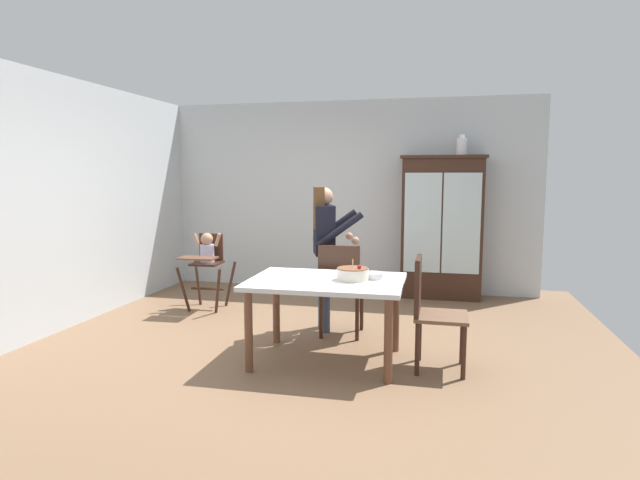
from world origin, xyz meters
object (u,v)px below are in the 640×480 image
Objects in this scene: ceramic_vase at (462,146)px; high_chair_with_toddler at (207,257)px; adult_person at (325,240)px; china_cabinet at (442,227)px; dining_table at (326,290)px; dining_chair_right_end at (429,305)px; serving_bowl at (374,276)px; birthday_cake at (353,274)px; dining_chair_far_side at (340,284)px.

ceramic_vase is 0.28× the size of high_chair_with_toddler.
ceramic_vase is 2.55m from adult_person.
ceramic_vase is (0.23, 0.00, 1.07)m from china_cabinet.
adult_person reaches higher than dining_table.
high_chair_with_toddler is at bearing 62.29° from dining_chair_right_end.
high_chair_with_toddler is at bearing 149.18° from serving_bowl.
ceramic_vase is 1.50× the size of serving_bowl.
birthday_cake is at bearing -171.89° from adult_person.
dining_chair_far_side is at bearing -120.71° from ceramic_vase.
adult_person is at bearing 128.15° from serving_bowl.
china_cabinet is 1.99× the size of dining_chair_far_side.
adult_person is 1.12× the size of dining_table.
birthday_cake is at bearing -37.80° from high_chair_with_toddler.
dining_table is (-0.99, -2.75, -0.32)m from china_cabinet.
adult_person is 1.00m from dining_table.
ceramic_vase reaches higher than birthday_cake.
dining_chair_right_end is at bearing 141.00° from dining_chair_far_side.
adult_person reaches higher than dining_chair_right_end.
china_cabinet is 2.01× the size of high_chair_with_toddler.
birthday_cake is 1.56× the size of serving_bowl.
china_cabinet is at bearing -51.92° from adult_person.
dining_chair_far_side is 1.00× the size of dining_chair_right_end.
china_cabinet is 2.69m from serving_bowl.
dining_chair_right_end is at bearing -91.96° from china_cabinet.
dining_chair_right_end reaches higher than serving_bowl.
dining_chair_far_side is at bearing 90.54° from dining_table.
adult_person is at bearing -21.45° from high_chair_with_toddler.
serving_bowl is 0.19× the size of dining_chair_right_end.
ceramic_vase reaches higher than dining_chair_far_side.
birthday_cake is (-0.98, -2.73, -1.24)m from ceramic_vase.
birthday_cake is at bearing -109.79° from ceramic_vase.
dining_chair_right_end is at bearing -147.89° from adult_person.
ceramic_vase is 0.28× the size of dining_chair_right_end.
dining_chair_far_side reaches higher than birthday_cake.
china_cabinet is 6.83× the size of birthday_cake.
high_chair_with_toddler is at bearing 145.12° from birthday_cake.
dining_chair_right_end is (-0.09, -2.74, -0.41)m from china_cabinet.
dining_table is 1.42× the size of dining_chair_right_end.
serving_bowl is (0.62, -0.79, -0.20)m from adult_person.
adult_person is at bearing 51.00° from dining_chair_right_end.
high_chair_with_toddler reaches higher than dining_table.
ceramic_vase reaches higher than china_cabinet.
dining_table is at bearing -173.14° from birthday_cake.
serving_bowl is (-0.81, -2.62, -1.26)m from ceramic_vase.
adult_person reaches higher than birthday_cake.
serving_bowl is at bearing 76.58° from dining_chair_right_end.
serving_bowl is at bearing 18.14° from dining_table.
adult_person is at bearing -128.00° from ceramic_vase.
ceramic_vase is 3.02m from serving_bowl.
birthday_cake is (2.06, -1.44, 0.14)m from high_chair_with_toddler.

